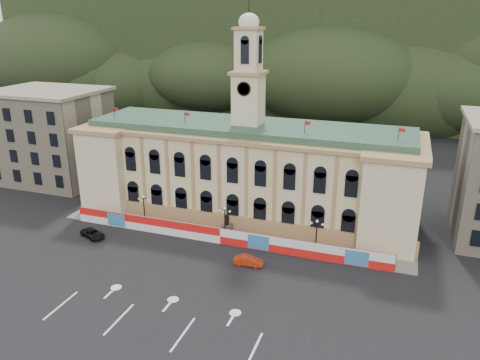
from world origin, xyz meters
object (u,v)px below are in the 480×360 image
(red_sedan, at_px, (249,261))
(black_suv, at_px, (93,234))
(lamp_center, at_px, (225,220))
(statue, at_px, (227,228))

(red_sedan, bearing_deg, black_suv, 85.27)
(red_sedan, xyz_separation_m, black_suv, (-25.39, 0.06, -0.05))
(lamp_center, distance_m, black_suv, 20.60)
(lamp_center, bearing_deg, black_suv, -161.22)
(statue, height_order, lamp_center, lamp_center)
(lamp_center, xyz_separation_m, red_sedan, (6.02, -6.65, -2.40))
(lamp_center, relative_size, red_sedan, 1.23)
(black_suv, bearing_deg, red_sedan, -67.76)
(statue, relative_size, lamp_center, 0.72)
(statue, xyz_separation_m, lamp_center, (0.00, -1.00, 1.89))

